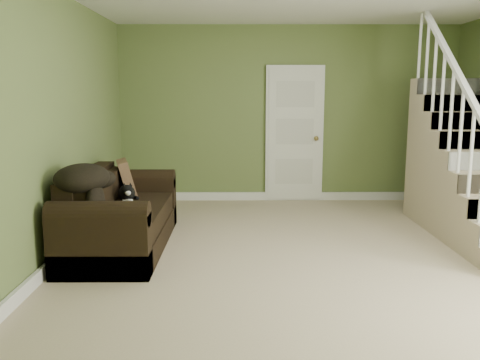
{
  "coord_description": "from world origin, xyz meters",
  "views": [
    {
      "loc": [
        -0.76,
        -4.88,
        1.63
      ],
      "look_at": [
        -0.73,
        0.32,
        0.73
      ],
      "focal_mm": 38.0,
      "sensor_mm": 36.0,
      "label": 1
    }
  ],
  "objects_px": {
    "sofa": "(118,219)",
    "side_table": "(120,200)",
    "cat": "(126,193)",
    "banana": "(115,213)"
  },
  "relations": [
    {
      "from": "sofa",
      "to": "side_table",
      "type": "xyz_separation_m",
      "value": [
        -0.23,
        1.07,
        -0.03
      ]
    },
    {
      "from": "side_table",
      "to": "cat",
      "type": "relative_size",
      "value": 1.57
    },
    {
      "from": "cat",
      "to": "banana",
      "type": "height_order",
      "value": "cat"
    },
    {
      "from": "side_table",
      "to": "cat",
      "type": "bearing_deg",
      "value": -71.93
    },
    {
      "from": "side_table",
      "to": "cat",
      "type": "distance_m",
      "value": 0.88
    },
    {
      "from": "side_table",
      "to": "cat",
      "type": "xyz_separation_m",
      "value": [
        0.26,
        -0.8,
        0.26
      ]
    },
    {
      "from": "banana",
      "to": "side_table",
      "type": "bearing_deg",
      "value": 56.99
    },
    {
      "from": "sofa",
      "to": "banana",
      "type": "xyz_separation_m",
      "value": [
        0.07,
        -0.4,
        0.16
      ]
    },
    {
      "from": "sofa",
      "to": "side_table",
      "type": "distance_m",
      "value": 1.09
    },
    {
      "from": "sofa",
      "to": "banana",
      "type": "bearing_deg",
      "value": -80.56
    }
  ]
}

